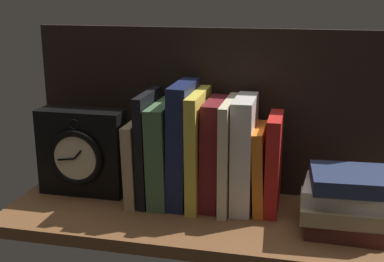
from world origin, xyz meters
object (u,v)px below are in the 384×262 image
Objects in this scene: book_maroon_dawkins at (214,153)px; book_stack_side at (346,201)px; book_black_skeptic at (150,146)px; framed_clock at (82,152)px; book_navy_bierce at (183,144)px; book_white_catcher at (244,153)px; book_red_requiem at (274,163)px; book_cream_twain at (228,154)px; book_orange_pandolfini at (260,168)px; book_green_romantic at (164,152)px; book_tan_shortstories at (140,159)px; book_yellow_seinlanguage at (199,149)px.

book_maroon_dawkins reaches higher than book_stack_side.
book_black_skeptic is 1.24× the size of framed_clock.
book_navy_bierce is 12.88cm from book_white_catcher.
book_black_skeptic is at bearing 3.17° from framed_clock.
book_red_requiem is (12.29, 0.00, -1.24)cm from book_maroon_dawkins.
book_cream_twain reaches higher than book_orange_pandolfini.
book_maroon_dawkins is (10.67, 0.00, 0.60)cm from book_green_romantic.
framed_clock is at bearing -178.49° from book_cream_twain.
book_orange_pandolfini is (25.78, 0.00, -0.08)cm from book_tan_shortstories.
book_tan_shortstories is 13.29cm from book_yellow_seinlanguage.
book_red_requiem reaches higher than book_stack_side.
book_stack_side is (16.56, -6.52, -2.86)cm from book_orange_pandolfini.
book_orange_pandolfini reaches higher than book_stack_side.
book_maroon_dawkins reaches higher than book_orange_pandolfini.
book_tan_shortstories is 22.59cm from book_white_catcher.
book_green_romantic is 10.69cm from book_maroon_dawkins.
book_white_catcher is (16.93, 0.00, 1.02)cm from book_green_romantic.
book_yellow_seinlanguage reaches higher than book_orange_pandolfini.
book_stack_side is (42.34, -6.52, -2.94)cm from book_tan_shortstories.
book_black_skeptic is 1.40× the size of book_stack_side.
book_stack_side is (55.35, -5.67, -3.65)cm from framed_clock.
book_red_requiem is at bearing 0.00° from book_navy_bierce.
book_black_skeptic is at bearing 180.00° from book_navy_bierce.
book_white_catcher is at bearing 0.00° from book_maroon_dawkins.
book_maroon_dawkins is (6.57, 0.00, -1.62)cm from book_navy_bierce.
book_red_requiem is at bearing 0.00° from book_tan_shortstories.
book_green_romantic is 0.83× the size of book_navy_bierce.
book_green_romantic is 1.27× the size of book_stack_side.
book_yellow_seinlanguage is 1.38× the size of book_orange_pandolfini.
book_cream_twain reaches higher than book_tan_shortstories.
book_black_skeptic is at bearing 180.00° from book_white_catcher.
book_maroon_dawkins is 1.29× the size of book_orange_pandolfini.
book_maroon_dawkins is at bearing 166.03° from book_stack_side.
book_green_romantic is 1.12× the size of framed_clock.
book_yellow_seinlanguage is at bearing 0.00° from book_black_skeptic.
book_red_requiem is at bearing 0.00° from book_black_skeptic.
book_black_skeptic is 0.98× the size of book_yellow_seinlanguage.
book_tan_shortstories is at bearing -180.00° from book_yellow_seinlanguage.
book_black_skeptic is 1.05× the size of book_maroon_dawkins.
book_green_romantic is 16.96cm from book_white_catcher.
book_white_catcher is at bearing 0.00° from book_tan_shortstories.
book_tan_shortstories is at bearing -180.00° from book_red_requiem.
book_cream_twain is 32.24cm from framed_clock.
book_green_romantic is at bearing 180.00° from book_white_catcher.
book_white_catcher reaches higher than book_tan_shortstories.
framed_clock is 55.76cm from book_stack_side.
book_red_requiem is 41.46cm from framed_clock.
framed_clock is (-25.91, -0.85, -2.49)cm from book_yellow_seinlanguage.
book_yellow_seinlanguage is at bearing 180.00° from book_maroon_dawkins.
book_orange_pandolfini is (16.19, 0.00, -4.15)cm from book_navy_bierce.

